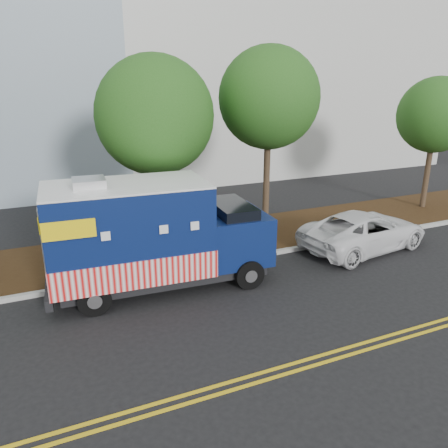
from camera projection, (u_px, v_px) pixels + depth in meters
name	position (u px, v px, depth m)	size (l,w,h in m)	color
ground	(158.00, 295.00, 13.07)	(120.00, 120.00, 0.00)	black
curb	(146.00, 275.00, 14.27)	(120.00, 0.18, 0.15)	#9E9E99
mulch_strip	(132.00, 253.00, 16.09)	(120.00, 4.00, 0.15)	black
centerline_near	(215.00, 386.00, 9.21)	(120.00, 0.10, 0.01)	gold
centerline_far	(220.00, 394.00, 8.99)	(120.00, 0.10, 0.01)	gold
tree_b	(155.00, 116.00, 15.21)	(4.17, 4.17, 7.03)	#38281C
tree_c	(269.00, 98.00, 16.74)	(3.92, 3.92, 7.43)	#38281C
tree_d	(436.00, 115.00, 20.21)	(3.47, 3.47, 6.31)	#38281C
sign_post	(100.00, 247.00, 13.59)	(0.06, 0.06, 2.40)	#473828
food_truck	(149.00, 238.00, 13.11)	(6.91, 2.93, 3.57)	black
white_car	(364.00, 231.00, 16.45)	(2.39, 5.19, 1.44)	white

